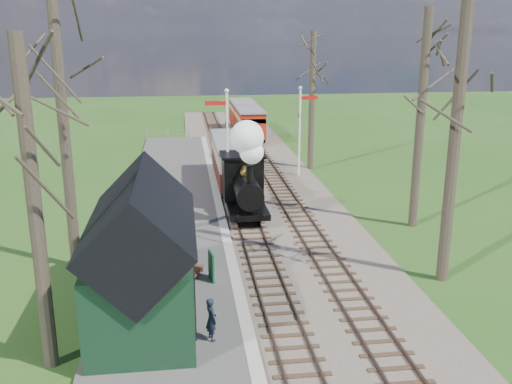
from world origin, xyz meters
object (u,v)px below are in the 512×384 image
semaphore_near (226,140)px  person (211,319)px  coach (234,160)px  bench (192,268)px  red_carriage_b (243,115)px  locomotive (245,175)px  station_shed (143,258)px  semaphore_far (301,125)px  red_carriage_a (250,124)px  sign_board (212,266)px

semaphore_near → person: semaphore_near is taller
coach → bench: (-2.79, -13.14, -1.11)m
person → coach: bearing=-26.8°
red_carriage_b → bench: red_carriage_b is taller
person → locomotive: bearing=-30.5°
station_shed → semaphore_far: 20.01m
station_shed → coach: size_ratio=0.80×
red_carriage_b → person: red_carriage_b is taller
coach → person: coach is taller
red_carriage_a → red_carriage_b: same height
semaphore_far → semaphore_near: bearing=-130.6°
coach → bench: size_ratio=5.92×
station_shed → red_carriage_a: bearing=77.1°
semaphore_far → station_shed: bearing=-115.7°
semaphore_far → coach: bearing=-156.7°
locomotive → red_carriage_b: locomotive is taller
station_shed → bench: bearing=63.2°
person → sign_board: bearing=-22.5°
locomotive → red_carriage_b: bearing=84.1°
locomotive → red_carriage_b: 25.63m
red_carriage_a → sign_board: size_ratio=4.92×
station_shed → semaphore_near: (3.53, 12.00, 1.35)m
coach → red_carriage_a: (2.60, 13.92, -0.11)m
locomotive → red_carriage_a: 20.17m
person → red_carriage_b: bearing=-26.9°
coach → bench: coach is taller
semaphore_near → red_carriage_a: size_ratio=1.18×
locomotive → bench: locomotive is taller
sign_board → bench: size_ratio=0.80×
semaphore_far → red_carriage_b: (-1.77, 17.54, -1.81)m
coach → red_carriage_b: bearing=82.4°
semaphore_far → sign_board: (-6.45, -15.35, -2.62)m
station_shed → red_carriage_b: bearing=79.0°
sign_board → bench: (-0.72, 0.33, -0.19)m
sign_board → coach: bearing=81.2°
semaphore_far → sign_board: semaphore_far is taller
red_carriage_a → bench: size_ratio=3.94×
red_carriage_b → bench: size_ratio=3.94×
coach → red_carriage_a: 14.16m
red_carriage_a → bench: (-5.39, -27.06, -0.99)m
bench → semaphore_far: bearing=64.5°
semaphore_far → coach: 5.06m
locomotive → coach: (0.01, 6.07, -0.61)m
red_carriage_b → semaphore_near: bearing=-98.1°
sign_board → red_carriage_a: bearing=80.3°
station_shed → red_carriage_a: 30.83m
locomotive → red_carriage_b: size_ratio=0.94×
semaphore_far → red_carriage_b: size_ratio=1.09×
station_shed → bench: station_shed is taller
sign_board → person: person is taller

